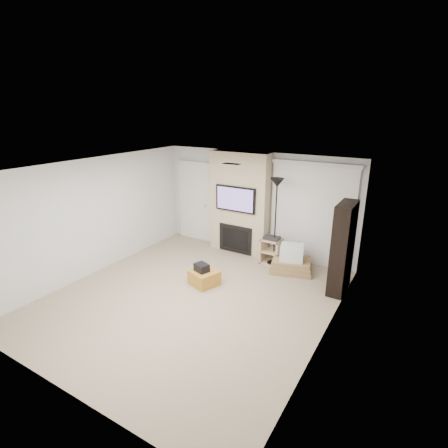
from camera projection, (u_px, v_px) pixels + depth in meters
The scene contains 16 objects.
floor at pixel (192, 297), 6.73m from camera, with size 5.00×5.50×0.00m, color tan.
ceiling at pixel (188, 168), 5.94m from camera, with size 5.00×5.50×0.00m, color white.
wall_back at pixel (256, 203), 8.57m from camera, with size 5.00×2.50×0.00m, color silver.
wall_front at pixel (52, 307), 4.09m from camera, with size 5.00×2.50×0.00m, color silver.
wall_left at pixel (97, 216), 7.55m from camera, with size 5.50×2.50×0.00m, color silver.
wall_right at pixel (328, 267), 5.12m from camera, with size 5.50×2.50×0.00m, color silver.
hvac_vent at pixel (232, 164), 6.40m from camera, with size 0.35×0.18×0.01m, color silver.
ottoman at pixel (204, 278), 7.19m from camera, with size 0.50×0.50×0.30m, color #B37A29.
black_bag at pixel (202, 268), 7.11m from camera, with size 0.28×0.22×0.16m, color black.
fireplace_wall at pixel (240, 204), 8.58m from camera, with size 1.50×0.47×2.50m.
entry_door at pixel (196, 201), 9.48m from camera, with size 1.02×0.11×2.14m.
vertical_blinds at pixel (312, 211), 7.84m from camera, with size 1.98×0.10×2.37m.
floor_lamp at pixel (277, 198), 7.68m from camera, with size 0.30×0.30×2.03m.
av_stand at pixel (271, 249), 8.12m from camera, with size 0.45×0.38×0.66m.
box_stack at pixel (291, 261), 7.76m from camera, with size 1.06×0.91×0.61m.
bookshelf at pixel (343, 248), 6.73m from camera, with size 0.30×0.80×1.80m.
Camera 1 is at (3.57, -4.78, 3.48)m, focal length 28.00 mm.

